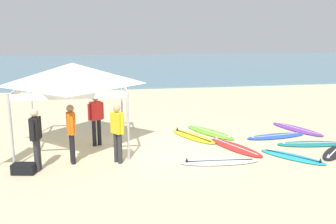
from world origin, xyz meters
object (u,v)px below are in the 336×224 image
surfboard_blue (276,136)px  person_orange (71,130)px  surfboard_teal (311,144)px  surfboard_purple (297,129)px  surfboard_yellow (193,136)px  person_yellow (117,129)px  surfboard_white (219,161)px  person_black (36,135)px  surfboard_lime (210,132)px  surfboard_red (235,147)px  surfboard_cyan (293,157)px  gear_bag_near_tent (24,169)px  canopy_tent (73,74)px  person_red (96,117)px  surfboard_black (334,152)px

surfboard_blue → person_orange: 7.20m
surfboard_blue → surfboard_teal: 1.31m
surfboard_purple → surfboard_teal: 1.94m
surfboard_blue → surfboard_yellow: same height
person_yellow → surfboard_teal: bearing=5.2°
surfboard_white → person_black: 5.14m
surfboard_teal → person_orange: (-7.72, -0.39, 0.95)m
person_orange → person_yellow: bearing=-8.7°
surfboard_blue → surfboard_white: (-2.83, -2.20, -0.00)m
surfboard_lime → surfboard_teal: same height
surfboard_yellow → surfboard_teal: bearing=-23.1°
surfboard_red → surfboard_cyan: bearing=-41.5°
surfboard_blue → person_orange: bearing=-168.1°
surfboard_teal → surfboard_white: 3.74m
surfboard_white → gear_bag_near_tent: bearing=178.9°
canopy_tent → surfboard_yellow: (4.03, 0.39, -2.35)m
surfboard_cyan → surfboard_yellow: same height
surfboard_purple → person_black: (-9.12, -2.68, 0.95)m
canopy_tent → person_black: size_ratio=1.94×
surfboard_purple → surfboard_white: (-4.09, -2.98, 0.00)m
surfboard_yellow → surfboard_red: bearing=-54.6°
canopy_tent → surfboard_yellow: size_ratio=1.46×
surfboard_yellow → surfboard_white: size_ratio=0.97×
surfboard_blue → person_yellow: size_ratio=1.38×
gear_bag_near_tent → surfboard_white: bearing=-1.1°
surfboard_lime → surfboard_purple: bearing=-2.1°
gear_bag_near_tent → surfboard_yellow: bearing=26.1°
surfboard_lime → person_orange: bearing=-153.6°
canopy_tent → surfboard_teal: bearing=-8.7°
canopy_tent → person_orange: 2.10m
surfboard_cyan → surfboard_lime: size_ratio=0.78×
gear_bag_near_tent → person_black: bearing=30.3°
canopy_tent → surfboard_purple: 8.59m
surfboard_blue → person_red: size_ratio=1.38×
surfboard_black → person_orange: bearing=175.9°
canopy_tent → person_yellow: (1.28, -1.77, -1.40)m
surfboard_red → surfboard_teal: size_ratio=1.01×
canopy_tent → person_black: bearing=-114.1°
person_black → surfboard_lime: bearing=26.3°
person_orange → surfboard_teal: bearing=2.9°
surfboard_red → surfboard_lime: bearing=98.5°
surfboard_black → person_orange: size_ratio=1.00×
surfboard_cyan → surfboard_red: 1.82m
surfboard_cyan → surfboard_black: size_ratio=1.13×
surfboard_cyan → person_yellow: person_yellow is taller
person_orange → person_black: bearing=-154.2°
surfboard_white → surfboard_red: bearing=52.2°
surfboard_purple → person_black: bearing=-163.6°
surfboard_purple → surfboard_white: size_ratio=1.04×
surfboard_lime → surfboard_white: size_ratio=1.05×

